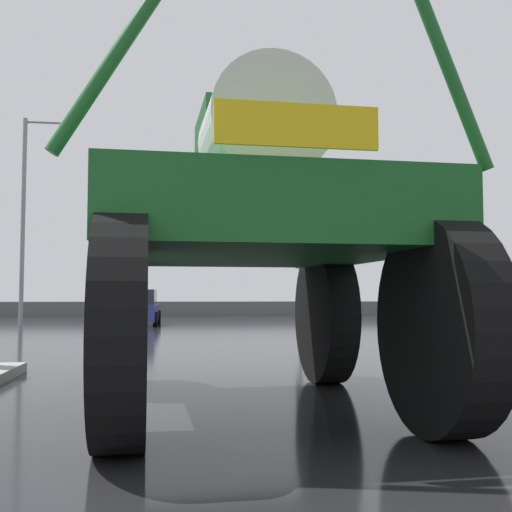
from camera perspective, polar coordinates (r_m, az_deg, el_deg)
name	(u,v)px	position (r m, az deg, el deg)	size (l,w,h in m)	color
ground_plane	(186,338)	(18.72, -6.46, -7.47)	(120.00, 120.00, 0.00)	black
oversize_sprayer	(252,240)	(7.08, -0.35, 1.49)	(3.86, 5.62, 4.10)	black
sedan_ahead	(137,308)	(27.37, -10.81, -4.72)	(1.99, 4.15, 1.52)	navy
traffic_signal_near_right	(410,225)	(12.11, 13.93, 2.77)	(0.24, 0.54, 3.54)	gray
traffic_signal_far_left	(299,268)	(27.70, 3.98, -1.09)	(0.24, 0.55, 3.42)	gray
traffic_signal_far_right	(299,261)	(27.71, 3.96, -0.43)	(0.24, 0.55, 3.85)	gray
streetlight_far_left	(27,210)	(27.96, -20.22, 3.97)	(1.99, 0.24, 8.77)	gray
roadside_barrier	(177,309)	(38.53, -7.23, -4.83)	(26.58, 0.24, 0.90)	#59595B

